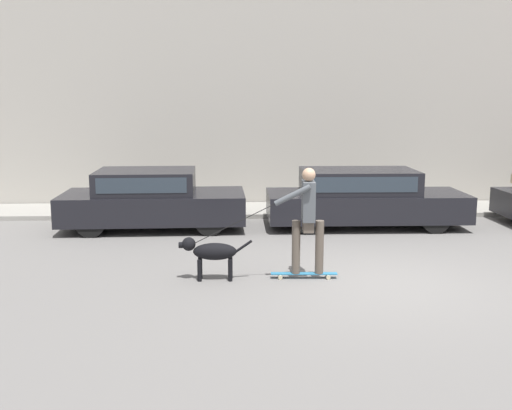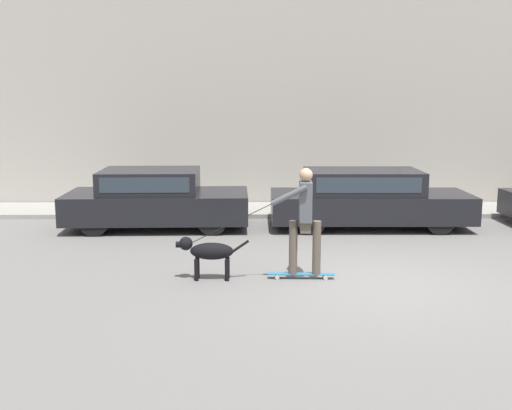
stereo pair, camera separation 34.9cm
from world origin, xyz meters
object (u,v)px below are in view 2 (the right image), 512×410
object	(u,v)px
dog	(208,252)
parked_car_0	(156,200)
parked_car_1	(368,199)
skateboarder	(304,216)

from	to	relation	value
dog	parked_car_0	bearing A→B (deg)	-68.54
parked_car_1	skateboarder	size ratio (longest dim) A/B	1.86
parked_car_1	skateboarder	bearing A→B (deg)	-113.79
parked_car_0	parked_car_1	xyz separation A→B (m)	(4.79, 0.00, 0.00)
parked_car_1	dog	size ratio (longest dim) A/B	3.79
skateboarder	parked_car_0	bearing A→B (deg)	-50.61
parked_car_1	skateboarder	world-z (taller)	skateboarder
parked_car_0	dog	world-z (taller)	parked_car_0
parked_car_1	dog	world-z (taller)	parked_car_1
parked_car_0	dog	bearing A→B (deg)	-71.48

